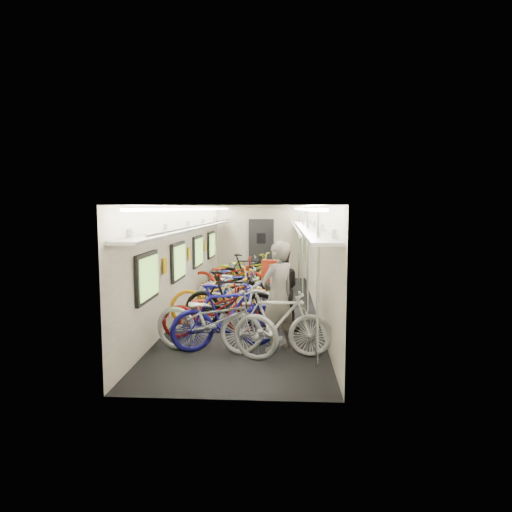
# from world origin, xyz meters

# --- Properties ---
(train_car_shell) EXTENTS (10.00, 10.00, 10.00)m
(train_car_shell) POSITION_xyz_m (-0.36, 0.71, 1.66)
(train_car_shell) COLOR black
(train_car_shell) RESTS_ON ground
(bicycle_0) EXTENTS (2.29, 1.38, 1.14)m
(bicycle_0) POSITION_xyz_m (-0.34, -3.27, 0.57)
(bicycle_0) COLOR #A1A2A5
(bicycle_0) RESTS_ON ground
(bicycle_1) EXTENTS (1.94, 1.19, 1.13)m
(bicycle_1) POSITION_xyz_m (-0.20, -2.97, 0.56)
(bicycle_1) COLOR navy
(bicycle_1) RESTS_ON ground
(bicycle_2) EXTENTS (1.91, 1.14, 0.95)m
(bicycle_2) POSITION_xyz_m (-0.58, -2.17, 0.47)
(bicycle_2) COLOR maroon
(bicycle_2) RESTS_ON ground
(bicycle_3) EXTENTS (1.95, 0.77, 1.14)m
(bicycle_3) POSITION_xyz_m (-0.26, -1.65, 0.57)
(bicycle_3) COLOR black
(bicycle_3) RESTS_ON ground
(bicycle_4) EXTENTS (2.25, 1.50, 1.12)m
(bicycle_4) POSITION_xyz_m (-0.54, -1.10, 0.56)
(bicycle_4) COLOR #F8A417
(bicycle_4) RESTS_ON ground
(bicycle_5) EXTENTS (1.71, 0.68, 1.00)m
(bicycle_5) POSITION_xyz_m (-0.16, -1.16, 0.50)
(bicycle_5) COLOR silver
(bicycle_5) RESTS_ON ground
(bicycle_6) EXTENTS (1.82, 0.84, 0.92)m
(bicycle_6) POSITION_xyz_m (-0.42, 0.51, 0.46)
(bicycle_6) COLOR #A4A6A9
(bicycle_6) RESTS_ON ground
(bicycle_7) EXTENTS (1.62, 1.04, 0.94)m
(bicycle_7) POSITION_xyz_m (-0.37, 0.02, 0.47)
(bicycle_7) COLOR navy
(bicycle_7) RESTS_ON ground
(bicycle_8) EXTENTS (2.11, 0.77, 1.10)m
(bicycle_8) POSITION_xyz_m (-0.69, 1.37, 0.55)
(bicycle_8) COLOR maroon
(bicycle_8) RESTS_ON ground
(bicycle_9) EXTENTS (1.77, 0.52, 1.06)m
(bicycle_9) POSITION_xyz_m (-0.28, 2.48, 0.53)
(bicycle_9) COLOR black
(bicycle_9) RESTS_ON ground
(bicycle_10) EXTENTS (2.22, 1.36, 1.10)m
(bicycle_10) POSITION_xyz_m (-0.31, 2.56, 0.55)
(bicycle_10) COLOR #C8CE13
(bicycle_10) RESTS_ON ground
(bicycle_11) EXTENTS (1.82, 0.59, 1.08)m
(bicycle_11) POSITION_xyz_m (0.63, -3.29, 0.54)
(bicycle_11) COLOR silver
(bicycle_11) RESTS_ON ground
(bicycle_12) EXTENTS (1.91, 0.87, 0.97)m
(bicycle_12) POSITION_xyz_m (-0.57, 2.92, 0.48)
(bicycle_12) COLOR #5D5D62
(bicycle_12) RESTS_ON ground
(bicycle_14) EXTENTS (1.88, 1.02, 0.94)m
(bicycle_14) POSITION_xyz_m (-0.30, 4.24, 0.47)
(bicycle_14) COLOR slate
(bicycle_14) RESTS_ON ground
(passenger_near) EXTENTS (0.78, 0.78, 1.83)m
(passenger_near) POSITION_xyz_m (0.66, -2.96, 0.92)
(passenger_near) COLOR gray
(passenger_near) RESTS_ON ground
(passenger_mid) EXTENTS (0.81, 0.64, 1.63)m
(passenger_mid) POSITION_xyz_m (0.69, -1.74, 0.82)
(passenger_mid) COLOR black
(passenger_mid) RESTS_ON ground
(backpack) EXTENTS (0.29, 0.21, 0.38)m
(backpack) POSITION_xyz_m (0.52, -2.57, 1.28)
(backpack) COLOR #B12711
(backpack) RESTS_ON passenger_near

